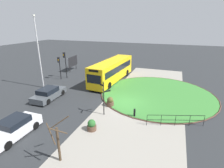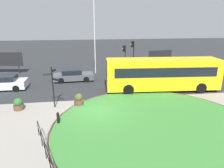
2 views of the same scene
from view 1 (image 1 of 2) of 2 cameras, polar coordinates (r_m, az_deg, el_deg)
The scene contains 17 objects.
ground at distance 19.12m, azimuth 4.53°, elevation -6.33°, with size 120.00×120.00×0.00m, color #282B2D.
sidewalk_paving at distance 18.77m, azimuth 9.77°, elevation -7.05°, with size 32.00×8.46×0.02m, color gray.
grass_island at distance 22.11m, azimuth 14.56°, elevation -3.10°, with size 13.52×13.52×0.10m, color #387A33.
grass_kerb_ring at distance 22.11m, azimuth 14.56°, elevation -3.09°, with size 13.83×13.83×0.11m, color brown.
signpost_directional at distance 16.00m, azimuth -2.71°, elevation -4.03°, with size 1.14×0.99×3.33m.
bollard_foreground at distance 16.37m, azimuth 7.45°, elevation -9.40°, with size 0.18×0.18×0.87m.
railing_grass_edge at distance 15.80m, azimuth 20.28°, elevation -10.79°, with size 1.60×4.59×1.02m.
bus_yellow at distance 25.85m, azimuth 0.02°, elevation 4.62°, with size 10.99×3.21×3.10m.
car_near_lane at distance 15.66m, azimuth -29.72°, elevation -12.57°, with size 4.24×1.89×1.42m.
car_far_lane at distance 21.19m, azimuth -20.16°, elevation -3.01°, with size 4.48×2.00×1.34m.
traffic_light_near at distance 27.94m, azimuth -15.36°, elevation 7.82°, with size 0.49×0.28×4.08m.
traffic_light_far at distance 27.41m, azimuth -17.11°, elevation 6.59°, with size 0.49×0.30×3.51m.
lamppost_tall at distance 24.16m, azimuth -23.10°, elevation 9.95°, with size 0.32×0.32×9.28m.
billboard_right at distance 32.46m, azimuth -12.89°, elevation 7.25°, with size 3.42×0.46×2.63m.
planter_near_signpost at distance 18.23m, azimuth -0.60°, elevation -5.97°, with size 0.75×0.75×1.03m.
planter_kerbside at distance 14.54m, azimuth -6.75°, elevation -13.47°, with size 0.77×0.77×0.96m.
street_tree_bare at distance 11.60m, azimuth -17.45°, elevation -17.45°, with size 1.57×1.57×2.89m.
Camera 1 is at (-16.61, -4.54, 8.32)m, focal length 27.63 mm.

